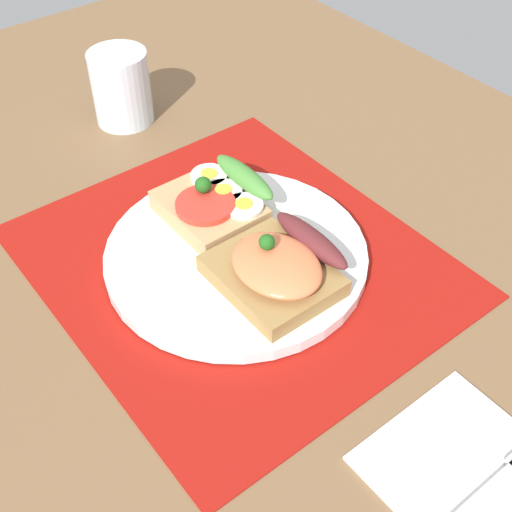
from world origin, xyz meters
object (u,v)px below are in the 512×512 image
(sandwich_egg_tomato, at_px, (216,202))
(napkin, at_px, (475,485))
(drinking_glass, at_px, (121,87))
(sandwich_salmon, at_px, (277,268))
(fork, at_px, (489,490))
(plate, at_px, (236,255))

(sandwich_egg_tomato, distance_m, napkin, 0.34)
(napkin, xyz_separation_m, drinking_glass, (-0.56, 0.05, 0.04))
(sandwich_salmon, bearing_deg, sandwich_egg_tomato, 174.08)
(napkin, bearing_deg, fork, 10.36)
(plate, bearing_deg, sandwich_egg_tomato, 163.92)
(sandwich_salmon, xyz_separation_m, fork, (0.24, -0.01, -0.03))
(sandwich_egg_tomato, bearing_deg, fork, -2.92)
(plate, height_order, fork, plate)
(sandwich_salmon, height_order, drinking_glass, drinking_glass)
(plate, distance_m, sandwich_salmon, 0.06)
(sandwich_egg_tomato, distance_m, fork, 0.35)
(sandwich_salmon, bearing_deg, fork, -1.56)
(fork, distance_m, drinking_glass, 0.57)
(plate, height_order, napkin, plate)
(sandwich_salmon, relative_size, fork, 0.74)
(sandwich_egg_tomato, bearing_deg, plate, -16.08)
(plate, xyz_separation_m, sandwich_egg_tomato, (-0.05, 0.02, 0.02))
(fork, bearing_deg, drinking_glass, 175.45)
(plate, distance_m, napkin, 0.28)
(plate, height_order, sandwich_salmon, sandwich_salmon)
(plate, relative_size, drinking_glass, 2.84)
(sandwich_salmon, distance_m, drinking_glass, 0.34)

